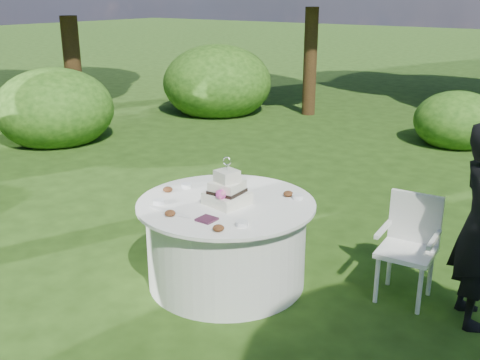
% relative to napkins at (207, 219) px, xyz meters
% --- Properties ---
extents(ground, '(80.00, 80.00, 0.00)m').
position_rel_napkins_xyz_m(ground, '(-0.13, 0.42, -0.78)').
color(ground, '#213B10').
rests_on(ground, ground).
extents(napkins, '(0.14, 0.14, 0.02)m').
position_rel_napkins_xyz_m(napkins, '(0.00, 0.00, 0.00)').
color(napkins, '#451D33').
rests_on(napkins, table).
extents(feather_plume, '(0.48, 0.07, 0.01)m').
position_rel_napkins_xyz_m(feather_plume, '(-0.37, -0.05, -0.00)').
color(feather_plume, silver).
rests_on(feather_plume, table).
extents(table, '(1.56, 1.56, 0.77)m').
position_rel_napkins_xyz_m(table, '(-0.13, 0.42, -0.39)').
color(table, silver).
rests_on(table, ground).
extents(cake, '(0.36, 0.36, 0.43)m').
position_rel_napkins_xyz_m(cake, '(-0.09, 0.38, 0.10)').
color(cake, silver).
rests_on(cake, table).
extents(chair, '(0.49, 0.48, 0.90)m').
position_rel_napkins_xyz_m(chair, '(1.27, 1.15, -0.26)').
color(chair, white).
rests_on(chair, ground).
extents(votives, '(1.09, 0.97, 0.04)m').
position_rel_napkins_xyz_m(votives, '(-0.20, 0.47, 0.01)').
color(votives, white).
rests_on(votives, table).
extents(petal_cups, '(1.04, 1.06, 0.05)m').
position_rel_napkins_xyz_m(petal_cups, '(-0.14, 0.24, 0.02)').
color(petal_cups, '#562D16').
rests_on(petal_cups, table).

